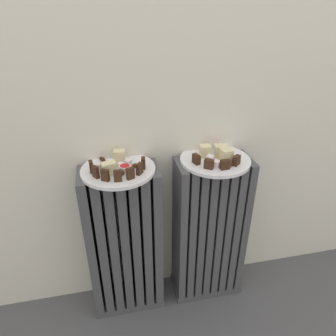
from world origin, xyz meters
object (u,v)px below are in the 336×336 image
Objects in this scene: jam_bowl_right at (218,147)px; jam_bowl_left at (125,168)px; plate_left at (118,170)px; fork at (125,166)px; plate_right at (215,160)px; radiator_left at (125,244)px; radiator_right at (209,232)px.

jam_bowl_left is at bearing -167.30° from jam_bowl_right.
fork reaches higher than plate_left.
jam_bowl_left is 1.10× the size of jam_bowl_right.
plate_right is 3.11× the size of fork.
plate_right is (0.35, 0.00, 0.34)m from radiator_left.
radiator_left is 7.96× the size of fork.
fork reaches higher than radiator_left.
plate_right is at bearing -118.88° from jam_bowl_right.
jam_bowl_right is at bearing 8.45° from fork.
radiator_right is at bearing 4.06° from jam_bowl_left.
radiator_right is 0.49m from jam_bowl_left.
radiator_right is 0.48m from fork.
plate_right is 0.33m from jam_bowl_left.
radiator_right is 7.96× the size of fork.
jam_bowl_left is (0.02, -0.02, 0.02)m from plate_left.
plate_left is (0.00, 0.00, 0.34)m from radiator_left.
jam_bowl_right is (0.03, 0.06, 0.36)m from radiator_right.
radiator_left is 0.36m from jam_bowl_left.
jam_bowl_left is at bearing -95.27° from fork.
radiator_right is at bearing 0.00° from plate_right.
fork is (0.00, 0.03, -0.01)m from jam_bowl_left.
jam_bowl_left is 0.03m from fork.
jam_bowl_right is at bearing 12.70° from jam_bowl_left.
radiator_right is at bearing -0.84° from fork.
jam_bowl_right is 0.44× the size of fork.
radiator_right is 0.37m from jam_bowl_right.
plate_left reaches higher than radiator_right.
jam_bowl_right is (0.39, 0.06, 0.02)m from plate_left.
plate_left is 0.39m from jam_bowl_right.
plate_right is at bearing 0.00° from plate_left.
plate_left and plate_right have the same top height.
plate_right is 7.07× the size of jam_bowl_right.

